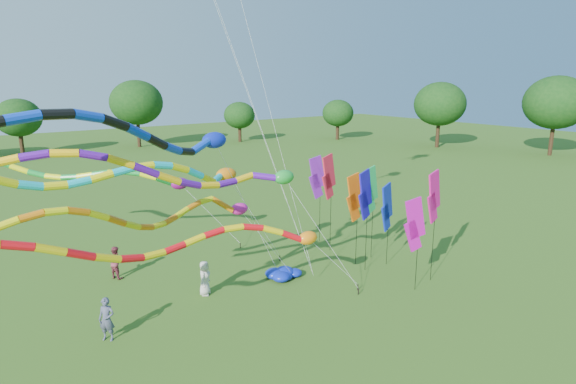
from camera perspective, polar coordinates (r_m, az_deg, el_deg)
ground at (r=19.01m, az=4.84°, el=-16.27°), size 160.00×160.00×0.00m
tree_ring at (r=15.93m, az=-6.89°, el=-1.37°), size 119.01×115.84×9.70m
tube_kite_red at (r=17.32m, az=-9.19°, el=-5.78°), size 14.06×1.16×5.89m
tube_kite_orange at (r=17.76m, az=-13.52°, el=-2.45°), size 11.76×2.89×6.32m
tube_kite_purple at (r=16.37m, az=-12.66°, el=2.18°), size 14.38×1.75×8.00m
tube_kite_blue at (r=15.30m, az=-19.19°, el=6.26°), size 14.90×5.41×9.29m
tube_kite_cyan at (r=19.13m, az=-15.75°, el=1.94°), size 13.76×3.08×7.68m
tube_kite_green at (r=26.69m, az=-21.75°, el=2.01°), size 13.15×6.14×6.71m
banner_pole_green at (r=25.12m, az=9.81°, el=0.24°), size 1.16×0.25×5.02m
banner_pole_violet at (r=27.36m, az=3.45°, el=1.73°), size 1.16×0.14×5.13m
banner_pole_blue_b at (r=24.47m, az=11.64°, el=-1.81°), size 1.14×0.40×4.35m
banner_pole_magenta_a at (r=21.84m, az=14.77°, el=-3.78°), size 1.15×0.35×4.37m
banner_pole_orange at (r=24.12m, az=7.88°, el=-0.67°), size 1.16×0.15×4.84m
banner_pole_red at (r=25.85m, az=4.85°, el=1.77°), size 1.15×0.32×5.47m
banner_pole_blue_a at (r=23.32m, az=9.14°, el=-0.36°), size 1.15×0.34×5.18m
banner_pole_magenta_b at (r=22.78m, az=16.90°, el=-0.60°), size 1.16×0.27×5.38m
blue_nylon_heap at (r=23.16m, az=-0.40°, el=-9.91°), size 1.17×1.55×0.55m
person_a at (r=21.85m, az=-9.85°, el=-10.02°), size 0.89×0.90×1.57m
person_b at (r=19.28m, az=-20.69°, el=-13.93°), size 0.71×0.70×1.65m
person_c at (r=24.66m, az=-19.76°, el=-7.83°), size 0.88×0.96×1.58m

